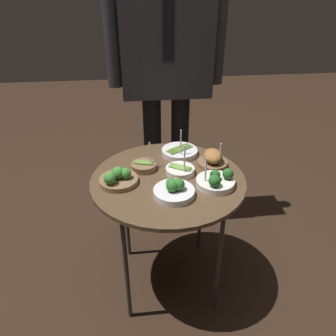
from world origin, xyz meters
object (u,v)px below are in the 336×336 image
Objects in this scene: bowl_roast_mid_right at (213,159)px; bowl_broccoli_center at (216,181)px; serving_cart at (168,186)px; bowl_broccoli_back_right at (174,190)px; bowl_asparagus_mid_left at (144,166)px; bowl_asparagus_far_rim at (180,170)px; bowl_broccoli_front_right at (118,178)px; waiter_figure at (166,49)px; bowl_asparagus_back_left at (180,151)px.

bowl_roast_mid_right is 0.18m from bowl_broccoli_center.
bowl_broccoli_back_right reaches higher than serving_cart.
bowl_asparagus_mid_left is 0.25m from bowl_broccoli_back_right.
bowl_asparagus_far_rim reaches higher than bowl_broccoli_back_right.
bowl_roast_mid_right is at bearing 13.81° from bowl_broccoli_front_right.
bowl_broccoli_back_right is 0.82m from waiter_figure.
bowl_broccoli_back_right is 1.01× the size of bowl_broccoli_front_right.
bowl_broccoli_center is 0.79m from waiter_figure.
bowl_roast_mid_right is 0.08× the size of waiter_figure.
bowl_broccoli_front_right is 0.45m from bowl_roast_mid_right.
waiter_figure reaches higher than bowl_broccoli_back_right.
bowl_asparagus_back_left is (0.07, 0.35, -0.01)m from bowl_broccoli_back_right.
bowl_roast_mid_right reaches higher than bowl_broccoli_back_right.
bowl_asparagus_far_rim is 1.20× the size of bowl_asparagus_mid_left.
bowl_asparagus_back_left is (0.18, 0.13, -0.00)m from bowl_asparagus_mid_left.
bowl_asparagus_mid_left is 0.66m from waiter_figure.
bowl_asparagus_mid_left is 0.77× the size of bowl_broccoli_front_right.
bowl_roast_mid_right is at bearing -0.30° from bowl_asparagus_mid_left.
bowl_broccoli_front_right is 0.10× the size of waiter_figure.
bowl_broccoli_front_right is at bearing -174.23° from serving_cart.
bowl_broccoli_back_right is 1.03× the size of bowl_broccoli_center.
waiter_figure is (-0.01, 0.54, 0.42)m from bowl_asparagus_far_rim.
waiter_figure reaches higher than bowl_asparagus_back_left.
bowl_broccoli_front_right is at bearing 153.23° from bowl_broccoli_back_right.
bowl_broccoli_back_right is 0.31m from bowl_roast_mid_right.
bowl_asparagus_mid_left is 0.22m from bowl_asparagus_back_left.
bowl_asparagus_mid_left is 0.08× the size of waiter_figure.
serving_cart is 0.75m from waiter_figure.
bowl_asparagus_back_left is at bearing 136.87° from bowl_roast_mid_right.
bowl_asparagus_back_left is 0.32m from bowl_broccoli_center.
bowl_broccoli_center is 0.10× the size of waiter_figure.
bowl_broccoli_back_right is 1.21× the size of bowl_roast_mid_right.
bowl_roast_mid_right is (0.22, 0.09, 0.08)m from serving_cart.
bowl_asparagus_far_rim is at bearing 11.03° from bowl_broccoli_front_right.
serving_cart is 5.29× the size of bowl_asparagus_mid_left.
bowl_asparagus_back_left is at bearing 78.31° from bowl_broccoli_back_right.
bowl_broccoli_back_right is at bearing -63.50° from bowl_asparagus_mid_left.
bowl_asparagus_far_rim is at bearing -97.50° from bowl_asparagus_back_left.
bowl_asparagus_mid_left is 0.79× the size of bowl_broccoli_center.
bowl_asparagus_far_rim reaches higher than bowl_broccoli_center.
serving_cart is 0.23m from bowl_broccoli_center.
bowl_asparagus_far_rim reaches higher than bowl_asparagus_mid_left.
bowl_asparagus_mid_left reaches higher than bowl_broccoli_back_right.
waiter_figure is (0.04, 0.71, 0.41)m from bowl_broccoli_back_right.
bowl_asparagus_back_left is (0.02, 0.18, -0.00)m from bowl_asparagus_far_rim.
bowl_asparagus_back_left is (0.30, 0.24, -0.01)m from bowl_broccoli_front_right.
bowl_broccoli_front_right is at bearing 170.89° from bowl_broccoli_center.
bowl_roast_mid_right is (0.32, -0.00, 0.02)m from bowl_asparagus_mid_left.
serving_cart is at bearing -95.31° from waiter_figure.
bowl_asparagus_back_left is at bearing 110.43° from bowl_broccoli_center.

